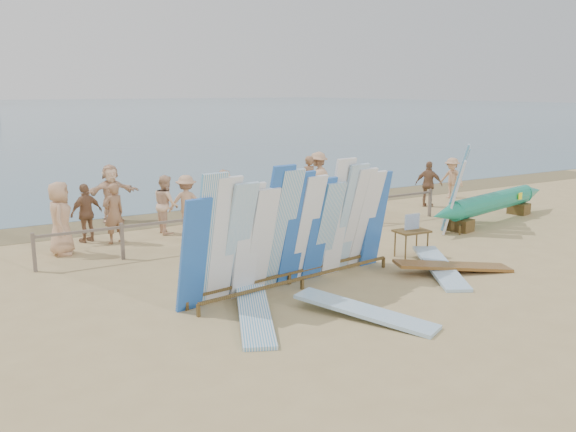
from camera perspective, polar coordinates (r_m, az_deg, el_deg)
ground at (r=14.34m, az=3.87°, el=-4.65°), size 160.00×160.00×0.00m
wet_sand_strip at (r=20.51m, az=-7.59°, el=0.29°), size 40.00×2.60×0.01m
fence at (r=16.67m, az=-1.94°, el=-0.06°), size 12.08×0.08×0.90m
main_surfboard_rack at (r=12.50m, az=0.68°, el=-1.49°), size 5.34×1.39×2.64m
side_surfboard_rack at (r=18.65m, az=15.39°, el=2.38°), size 2.06×1.97×2.52m
outrigger_canoe at (r=19.87m, az=18.61°, el=1.16°), size 6.55×2.03×0.94m
vendor_table at (r=15.26m, az=11.46°, el=-2.46°), size 0.85×0.62×1.08m
flat_board_e at (r=11.09m, az=-3.13°, el=-9.67°), size 1.60×2.70×0.22m
flat_board_a at (r=11.23m, az=7.17°, el=-9.46°), size 1.69×2.67×0.27m
flat_board_c at (r=14.28m, az=15.16°, el=-5.13°), size 2.72×1.45×0.31m
flat_board_b at (r=14.16m, az=14.02°, el=-5.21°), size 1.74×2.65×0.28m
beach_chair_left at (r=17.35m, az=-2.58°, el=-0.78°), size 0.84×0.85×0.96m
beach_chair_right at (r=18.06m, az=1.46°, el=-0.34°), size 0.76×0.77×0.89m
stroller at (r=19.13m, az=5.58°, el=0.82°), size 0.62×0.83×1.07m
beachgoer_extra_0 at (r=23.77m, az=15.07°, el=3.44°), size 0.62×1.06×1.54m
beachgoer_5 at (r=19.51m, az=-5.94°, el=2.09°), size 1.49×1.14×1.57m
beachgoer_extra_1 at (r=17.20m, az=-18.34°, el=0.27°), size 1.02×0.70×1.59m
beachgoer_0 at (r=16.08m, az=-20.53°, el=-0.21°), size 0.65×0.98×1.84m
beachgoer_6 at (r=18.22m, az=3.03°, el=1.70°), size 0.70×0.94×1.73m
beachgoer_11 at (r=19.64m, az=-16.21°, el=2.07°), size 1.67×0.58×1.79m
beachgoer_1 at (r=16.84m, az=-15.98°, el=0.23°), size 0.66×0.47×1.62m
beachgoer_7 at (r=21.35m, az=1.89°, el=3.27°), size 0.69×0.43×1.78m
beachgoer_9 at (r=21.76m, az=2.83°, el=3.55°), size 1.30×1.03×1.88m
beachgoer_3 at (r=18.00m, az=-9.47°, el=1.25°), size 1.13×0.83×1.62m
beachgoer_8 at (r=20.03m, az=4.85°, el=2.53°), size 0.90×0.61×1.69m
beachgoer_4 at (r=18.29m, az=-0.45°, el=1.65°), size 0.87×1.06×1.67m
beachgoer_10 at (r=21.84m, az=13.04°, el=2.92°), size 0.87×1.00×1.60m
beachgoer_2 at (r=17.71m, az=-11.34°, el=1.09°), size 0.45×0.84×1.67m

